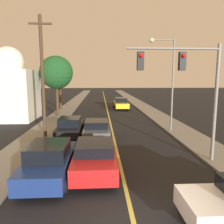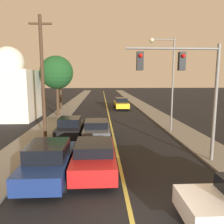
# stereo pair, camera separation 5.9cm
# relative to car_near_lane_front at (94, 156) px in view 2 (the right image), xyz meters

# --- Properties ---
(road_surface) EXTENTS (9.06, 80.00, 0.01)m
(road_surface) POSITION_rel_car_near_lane_front_xyz_m (1.27, 31.71, -0.79)
(road_surface) COLOR black
(road_surface) RESTS_ON ground
(sidewalk_left) EXTENTS (2.50, 80.00, 0.12)m
(sidewalk_left) POSITION_rel_car_near_lane_front_xyz_m (-4.51, 31.71, -0.74)
(sidewalk_left) COLOR gray
(sidewalk_left) RESTS_ON ground
(sidewalk_right) EXTENTS (2.50, 80.00, 0.12)m
(sidewalk_right) POSITION_rel_car_near_lane_front_xyz_m (7.05, 31.71, -0.74)
(sidewalk_right) COLOR gray
(sidewalk_right) RESTS_ON ground
(car_near_lane_front) EXTENTS (2.03, 4.61, 1.51)m
(car_near_lane_front) POSITION_rel_car_near_lane_front_xyz_m (0.00, 0.00, 0.00)
(car_near_lane_front) COLOR red
(car_near_lane_front) RESTS_ON ground
(car_near_lane_second) EXTENTS (1.98, 4.35, 1.42)m
(car_near_lane_second) POSITION_rel_car_near_lane_front_xyz_m (-0.00, 5.77, -0.04)
(car_near_lane_second) COLOR #474C51
(car_near_lane_second) RESTS_ON ground
(car_outer_lane_front) EXTENTS (1.98, 4.56, 1.63)m
(car_outer_lane_front) POSITION_rel_car_near_lane_front_xyz_m (-1.99, -0.51, 0.01)
(car_outer_lane_front) COLOR navy
(car_outer_lane_front) RESTS_ON ground
(car_outer_lane_second) EXTENTS (1.85, 4.29, 1.55)m
(car_outer_lane_second) POSITION_rel_car_near_lane_front_xyz_m (-1.99, 6.27, 0.00)
(car_outer_lane_second) COLOR black
(car_outer_lane_second) RESTS_ON ground
(car_far_oncoming) EXTENTS (1.98, 5.15, 1.64)m
(car_far_oncoming) POSITION_rel_car_near_lane_front_xyz_m (3.31, 21.75, 0.04)
(car_far_oncoming) COLOR gold
(car_far_oncoming) RESTS_ON ground
(traffic_signal_mast) EXTENTS (4.73, 0.42, 6.00)m
(traffic_signal_mast) POSITION_rel_car_near_lane_front_xyz_m (4.67, 0.93, 3.62)
(traffic_signal_mast) COLOR slate
(traffic_signal_mast) RESTS_ON ground
(streetlamp_right) EXTENTS (2.06, 0.36, 7.46)m
(streetlamp_right) POSITION_rel_car_near_lane_front_xyz_m (5.68, 7.59, 4.10)
(streetlamp_right) COLOR slate
(streetlamp_right) RESTS_ON ground
(utility_pole_left) EXTENTS (1.60, 0.24, 8.68)m
(utility_pole_left) POSITION_rel_car_near_lane_front_xyz_m (-3.86, 6.25, 3.83)
(utility_pole_left) COLOR #422D1E
(utility_pole_left) RESTS_ON ground
(tree_left_near) EXTENTS (2.44, 2.44, 6.02)m
(tree_left_near) POSITION_rel_car_near_lane_front_xyz_m (-5.32, 21.17, 4.05)
(tree_left_near) COLOR #3D2B1C
(tree_left_near) RESTS_ON ground
(tree_left_far) EXTENTS (3.77, 3.77, 6.87)m
(tree_left_far) POSITION_rel_car_near_lane_front_xyz_m (-4.69, 15.66, 4.29)
(tree_left_far) COLOR #3D2B1C
(tree_left_far) RESTS_ON ground
(domed_building_left) EXTENTS (5.01, 5.01, 7.72)m
(domed_building_left) POSITION_rel_car_near_lane_front_xyz_m (-9.27, 14.02, 2.51)
(domed_building_left) COLOR silver
(domed_building_left) RESTS_ON ground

